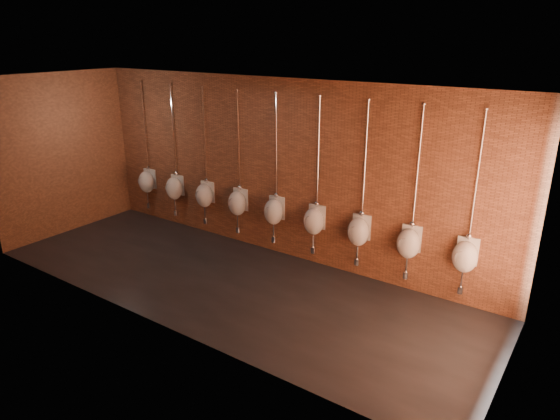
{
  "coord_description": "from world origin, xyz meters",
  "views": [
    {
      "loc": [
        4.88,
        -5.56,
        3.89
      ],
      "look_at": [
        0.41,
        0.9,
        1.1
      ],
      "focal_mm": 32.0,
      "sensor_mm": 36.0,
      "label": 1
    }
  ],
  "objects_px": {
    "urinal_0": "(147,181)",
    "urinal_7": "(409,242)",
    "urinal_8": "(465,255)",
    "urinal_3": "(238,202)",
    "urinal_4": "(274,211)",
    "urinal_6": "(359,230)",
    "urinal_2": "(205,194)",
    "urinal_5": "(314,220)",
    "urinal_1": "(174,187)"
  },
  "relations": [
    {
      "from": "urinal_4",
      "to": "urinal_5",
      "type": "height_order",
      "value": "same"
    },
    {
      "from": "urinal_7",
      "to": "urinal_8",
      "type": "xyz_separation_m",
      "value": [
        0.85,
        0.0,
        0.0
      ]
    },
    {
      "from": "urinal_4",
      "to": "urinal_5",
      "type": "bearing_deg",
      "value": 0.0
    },
    {
      "from": "urinal_6",
      "to": "urinal_1",
      "type": "bearing_deg",
      "value": 180.0
    },
    {
      "from": "urinal_1",
      "to": "urinal_8",
      "type": "bearing_deg",
      "value": 0.0
    },
    {
      "from": "urinal_2",
      "to": "urinal_5",
      "type": "xyz_separation_m",
      "value": [
        2.55,
        0.0,
        0.0
      ]
    },
    {
      "from": "urinal_4",
      "to": "urinal_5",
      "type": "xyz_separation_m",
      "value": [
        0.85,
        0.0,
        0.0
      ]
    },
    {
      "from": "urinal_1",
      "to": "urinal_2",
      "type": "bearing_deg",
      "value": 0.0
    },
    {
      "from": "urinal_2",
      "to": "urinal_4",
      "type": "relative_size",
      "value": 1.0
    },
    {
      "from": "urinal_2",
      "to": "urinal_5",
      "type": "height_order",
      "value": "same"
    },
    {
      "from": "urinal_6",
      "to": "urinal_7",
      "type": "distance_m",
      "value": 0.85
    },
    {
      "from": "urinal_6",
      "to": "urinal_8",
      "type": "xyz_separation_m",
      "value": [
        1.7,
        0.0,
        0.0
      ]
    },
    {
      "from": "urinal_2",
      "to": "urinal_8",
      "type": "distance_m",
      "value": 5.09
    },
    {
      "from": "urinal_7",
      "to": "urinal_8",
      "type": "distance_m",
      "value": 0.85
    },
    {
      "from": "urinal_0",
      "to": "urinal_8",
      "type": "xyz_separation_m",
      "value": [
        6.79,
        0.0,
        0.0
      ]
    },
    {
      "from": "urinal_5",
      "to": "urinal_6",
      "type": "height_order",
      "value": "same"
    },
    {
      "from": "urinal_3",
      "to": "urinal_4",
      "type": "height_order",
      "value": "same"
    },
    {
      "from": "urinal_2",
      "to": "urinal_3",
      "type": "height_order",
      "value": "same"
    },
    {
      "from": "urinal_0",
      "to": "urinal_7",
      "type": "distance_m",
      "value": 5.94
    },
    {
      "from": "urinal_2",
      "to": "urinal_5",
      "type": "bearing_deg",
      "value": 0.0
    },
    {
      "from": "urinal_0",
      "to": "urinal_5",
      "type": "height_order",
      "value": "same"
    },
    {
      "from": "urinal_1",
      "to": "urinal_4",
      "type": "height_order",
      "value": "same"
    },
    {
      "from": "urinal_6",
      "to": "urinal_2",
      "type": "bearing_deg",
      "value": 180.0
    },
    {
      "from": "urinal_4",
      "to": "urinal_6",
      "type": "height_order",
      "value": "same"
    },
    {
      "from": "urinal_6",
      "to": "urinal_3",
      "type": "bearing_deg",
      "value": 180.0
    },
    {
      "from": "urinal_0",
      "to": "urinal_6",
      "type": "relative_size",
      "value": 1.0
    },
    {
      "from": "urinal_3",
      "to": "urinal_4",
      "type": "bearing_deg",
      "value": 0.0
    },
    {
      "from": "urinal_0",
      "to": "urinal_3",
      "type": "relative_size",
      "value": 1.0
    },
    {
      "from": "urinal_2",
      "to": "urinal_5",
      "type": "distance_m",
      "value": 2.55
    },
    {
      "from": "urinal_3",
      "to": "urinal_2",
      "type": "bearing_deg",
      "value": 180.0
    },
    {
      "from": "urinal_4",
      "to": "urinal_7",
      "type": "distance_m",
      "value": 2.55
    },
    {
      "from": "urinal_5",
      "to": "urinal_8",
      "type": "bearing_deg",
      "value": 0.0
    },
    {
      "from": "urinal_3",
      "to": "urinal_8",
      "type": "height_order",
      "value": "same"
    },
    {
      "from": "urinal_1",
      "to": "urinal_2",
      "type": "xyz_separation_m",
      "value": [
        0.85,
        0.0,
        0.0
      ]
    },
    {
      "from": "urinal_6",
      "to": "urinal_7",
      "type": "height_order",
      "value": "same"
    },
    {
      "from": "urinal_1",
      "to": "urinal_8",
      "type": "height_order",
      "value": "same"
    },
    {
      "from": "urinal_1",
      "to": "urinal_3",
      "type": "distance_m",
      "value": 1.7
    },
    {
      "from": "urinal_8",
      "to": "urinal_2",
      "type": "bearing_deg",
      "value": 180.0
    },
    {
      "from": "urinal_0",
      "to": "urinal_2",
      "type": "relative_size",
      "value": 1.0
    },
    {
      "from": "urinal_3",
      "to": "urinal_1",
      "type": "bearing_deg",
      "value": 180.0
    },
    {
      "from": "urinal_8",
      "to": "urinal_3",
      "type": "bearing_deg",
      "value": 180.0
    },
    {
      "from": "urinal_5",
      "to": "urinal_3",
      "type": "bearing_deg",
      "value": 180.0
    },
    {
      "from": "urinal_5",
      "to": "urinal_7",
      "type": "distance_m",
      "value": 1.7
    },
    {
      "from": "urinal_5",
      "to": "urinal_7",
      "type": "height_order",
      "value": "same"
    },
    {
      "from": "urinal_4",
      "to": "urinal_6",
      "type": "bearing_deg",
      "value": 0.0
    },
    {
      "from": "urinal_1",
      "to": "urinal_4",
      "type": "bearing_deg",
      "value": 0.0
    },
    {
      "from": "urinal_4",
      "to": "urinal_8",
      "type": "relative_size",
      "value": 1.0
    },
    {
      "from": "urinal_3",
      "to": "urinal_6",
      "type": "distance_m",
      "value": 2.55
    },
    {
      "from": "urinal_1",
      "to": "urinal_8",
      "type": "relative_size",
      "value": 1.0
    },
    {
      "from": "urinal_3",
      "to": "urinal_6",
      "type": "bearing_deg",
      "value": 0.0
    }
  ]
}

